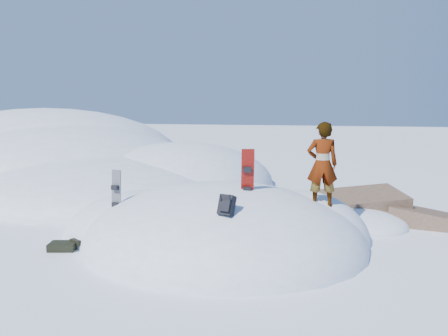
% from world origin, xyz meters
% --- Properties ---
extents(ground, '(120.00, 120.00, 0.00)m').
position_xyz_m(ground, '(0.00, 0.00, 0.00)').
color(ground, white).
rests_on(ground, ground).
extents(snow_mound, '(8.00, 6.00, 3.00)m').
position_xyz_m(snow_mound, '(-0.17, 0.24, 0.00)').
color(snow_mound, white).
rests_on(snow_mound, ground).
extents(snow_ridge, '(21.50, 18.50, 6.40)m').
position_xyz_m(snow_ridge, '(-10.43, 9.85, 0.00)').
color(snow_ridge, white).
rests_on(snow_ridge, ground).
extents(rock_outcrop, '(4.68, 4.41, 1.68)m').
position_xyz_m(rock_outcrop, '(3.72, 3.01, 0.01)').
color(rock_outcrop, brown).
rests_on(rock_outcrop, ground).
extents(snowboard_red, '(0.34, 0.29, 1.59)m').
position_xyz_m(snowboard_red, '(0.67, -0.30, 1.65)').
color(snowboard_red, red).
rests_on(snowboard_red, snow_mound).
extents(snowboard_dark, '(0.28, 0.21, 1.41)m').
position_xyz_m(snowboard_dark, '(-2.56, -0.50, 1.15)').
color(snowboard_dark, black).
rests_on(snowboard_dark, snow_mound).
extents(backpack, '(0.38, 0.44, 0.50)m').
position_xyz_m(backpack, '(0.47, -1.70, 1.40)').
color(backpack, black).
rests_on(backpack, snow_mound).
extents(gear_pile, '(0.84, 0.64, 0.22)m').
position_xyz_m(gear_pile, '(-3.55, -1.21, 0.11)').
color(gear_pile, black).
rests_on(gear_pile, ground).
extents(person, '(0.80, 0.60, 2.01)m').
position_xyz_m(person, '(2.36, 0.27, 2.02)').
color(person, slate).
rests_on(person, snow_mound).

